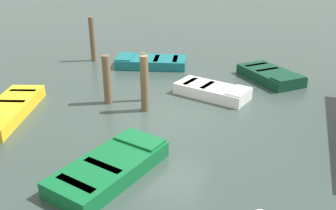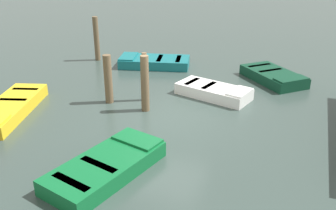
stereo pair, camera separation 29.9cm
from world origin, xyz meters
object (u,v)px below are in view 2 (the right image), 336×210
object	(u,v)px
rowboat_white	(214,91)
mooring_piling_near_right	(96,39)
rowboat_dark_green	(273,76)
mooring_piling_far_left	(145,77)
mooring_piling_center	(145,84)
mooring_piling_mid_right	(108,79)
rowboat_green	(107,166)
rowboat_teal	(154,62)
rowboat_yellow	(10,108)

from	to	relation	value
rowboat_white	mooring_piling_near_right	world-z (taller)	mooring_piling_near_right
rowboat_dark_green	rowboat_white	bearing A→B (deg)	-80.19
rowboat_white	mooring_piling_far_left	world-z (taller)	mooring_piling_far_left
mooring_piling_center	mooring_piling_mid_right	size ratio (longest dim) A/B	1.10
rowboat_white	rowboat_green	xyz separation A→B (m)	(5.73, -1.17, -0.00)
mooring_piling_center	mooring_piling_mid_right	xyz separation A→B (m)	(-0.18, -1.47, -0.09)
rowboat_white	mooring_piling_center	bearing A→B (deg)	-117.57
mooring_piling_center	mooring_piling_mid_right	bearing A→B (deg)	-97.18
mooring_piling_near_right	rowboat_green	bearing A→B (deg)	32.03
rowboat_teal	mooring_piling_far_left	xyz separation A→B (m)	(3.82, 1.27, 0.65)
rowboat_green	mooring_piling_mid_right	bearing A→B (deg)	42.59
rowboat_white	mooring_piling_center	world-z (taller)	mooring_piling_center
rowboat_dark_green	rowboat_teal	bearing A→B (deg)	-135.47
rowboat_teal	rowboat_dark_green	distance (m)	5.30
mooring_piling_far_left	mooring_piling_near_right	size ratio (longest dim) A/B	0.84
rowboat_teal	rowboat_white	xyz separation A→B (m)	(2.64, 3.47, 0.00)
rowboat_teal	mooring_piling_center	xyz separation A→B (m)	(4.62, 1.64, 0.73)
rowboat_white	mooring_piling_mid_right	size ratio (longest dim) A/B	1.67
mooring_piling_far_left	mooring_piling_near_right	distance (m)	5.66
rowboat_dark_green	mooring_piling_near_right	world-z (taller)	mooring_piling_near_right
rowboat_teal	rowboat_dark_green	bearing A→B (deg)	164.47
mooring_piling_far_left	mooring_piling_near_right	bearing A→B (deg)	-132.18
mooring_piling_mid_right	mooring_piling_far_left	world-z (taller)	mooring_piling_far_left
mooring_piling_center	mooring_piling_far_left	distance (m)	0.89
rowboat_teal	rowboat_dark_green	world-z (taller)	same
rowboat_green	rowboat_white	bearing A→B (deg)	2.64
rowboat_green	mooring_piling_center	size ratio (longest dim) A/B	1.75
rowboat_green	mooring_piling_mid_right	size ratio (longest dim) A/B	1.92
rowboat_green	mooring_piling_mid_right	distance (m)	4.51
mooring_piling_center	rowboat_white	bearing A→B (deg)	137.29
mooring_piling_near_right	rowboat_white	bearing A→B (deg)	67.71
rowboat_teal	mooring_piling_near_right	size ratio (longest dim) A/B	1.63
rowboat_teal	rowboat_green	size ratio (longest dim) A/B	1.02
mooring_piling_center	mooring_piling_far_left	world-z (taller)	mooring_piling_center
rowboat_green	mooring_piling_center	xyz separation A→B (m)	(-3.75, -0.66, 0.73)
mooring_piling_mid_right	mooring_piling_near_right	distance (m)	5.40
rowboat_white	rowboat_green	distance (m)	5.85
mooring_piling_mid_right	rowboat_white	bearing A→B (deg)	118.60
rowboat_dark_green	rowboat_yellow	distance (m)	9.95
rowboat_teal	rowboat_white	distance (m)	4.36
rowboat_white	rowboat_yellow	world-z (taller)	same
rowboat_yellow	mooring_piling_center	world-z (taller)	mooring_piling_center
rowboat_green	rowboat_dark_green	xyz separation A→B (m)	(-8.24, 3.01, 0.00)
mooring_piling_center	mooring_piling_mid_right	distance (m)	1.48
rowboat_teal	rowboat_yellow	world-z (taller)	same
rowboat_dark_green	mooring_piling_near_right	xyz separation A→B (m)	(-0.11, -8.23, 0.82)
mooring_piling_center	mooring_piling_near_right	world-z (taller)	mooring_piling_near_right
rowboat_teal	rowboat_white	bearing A→B (deg)	128.59
rowboat_teal	rowboat_dark_green	xyz separation A→B (m)	(0.13, 5.30, 0.00)
rowboat_white	mooring_piling_near_right	bearing A→B (deg)	172.85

